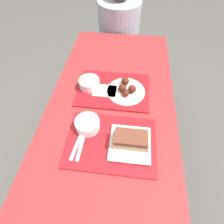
% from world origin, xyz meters
% --- Properties ---
extents(ground_plane, '(12.00, 12.00, 0.00)m').
position_xyz_m(ground_plane, '(0.00, 0.00, 0.00)').
color(ground_plane, '#4C4742').
extents(picnic_table, '(0.76, 1.82, 0.75)m').
position_xyz_m(picnic_table, '(0.00, 0.00, 0.66)').
color(picnic_table, maroon).
rests_on(picnic_table, ground_plane).
extents(picnic_bench_far, '(0.73, 0.28, 0.48)m').
position_xyz_m(picnic_bench_far, '(0.00, 1.13, 0.39)').
color(picnic_bench_far, maroon).
rests_on(picnic_bench_far, ground_plane).
extents(tray_near, '(0.45, 0.33, 0.01)m').
position_xyz_m(tray_near, '(0.03, -0.17, 0.76)').
color(tray_near, '#B21419').
rests_on(tray_near, picnic_table).
extents(tray_far, '(0.45, 0.33, 0.01)m').
position_xyz_m(tray_far, '(-0.00, 0.21, 0.76)').
color(tray_far, '#B21419').
rests_on(tray_far, picnic_table).
extents(bowl_coleslaw_near, '(0.13, 0.13, 0.06)m').
position_xyz_m(bowl_coleslaw_near, '(-0.10, -0.10, 0.80)').
color(bowl_coleslaw_near, white).
rests_on(bowl_coleslaw_near, tray_near).
extents(brisket_sandwich_plate, '(0.20, 0.20, 0.09)m').
position_xyz_m(brisket_sandwich_plate, '(0.13, -0.17, 0.80)').
color(brisket_sandwich_plate, beige).
rests_on(brisket_sandwich_plate, tray_near).
extents(plastic_fork_near, '(0.04, 0.17, 0.00)m').
position_xyz_m(plastic_fork_near, '(-0.14, -0.21, 0.77)').
color(plastic_fork_near, white).
rests_on(plastic_fork_near, tray_near).
extents(plastic_knife_near, '(0.02, 0.17, 0.00)m').
position_xyz_m(plastic_knife_near, '(-0.12, -0.21, 0.77)').
color(plastic_knife_near, white).
rests_on(plastic_knife_near, tray_near).
extents(condiment_packet, '(0.04, 0.03, 0.01)m').
position_xyz_m(condiment_packet, '(0.04, -0.09, 0.77)').
color(condiment_packet, '#3F3F47').
rests_on(condiment_packet, tray_near).
extents(bowl_coleslaw_far, '(0.13, 0.13, 0.06)m').
position_xyz_m(bowl_coleslaw_far, '(-0.15, 0.21, 0.80)').
color(bowl_coleslaw_far, white).
rests_on(bowl_coleslaw_far, tray_far).
extents(wings_plate_far, '(0.24, 0.24, 0.06)m').
position_xyz_m(wings_plate_far, '(0.08, 0.20, 0.78)').
color(wings_plate_far, beige).
rests_on(wings_plate_far, tray_far).
extents(napkin_far, '(0.15, 0.10, 0.01)m').
position_xyz_m(napkin_far, '(-0.05, 0.18, 0.77)').
color(napkin_far, white).
rests_on(napkin_far, tray_far).
extents(person_seated_across, '(0.40, 0.40, 0.65)m').
position_xyz_m(person_seated_across, '(-0.05, 1.13, 0.74)').
color(person_seated_across, '#9E9EA3').
rests_on(person_seated_across, picnic_bench_far).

